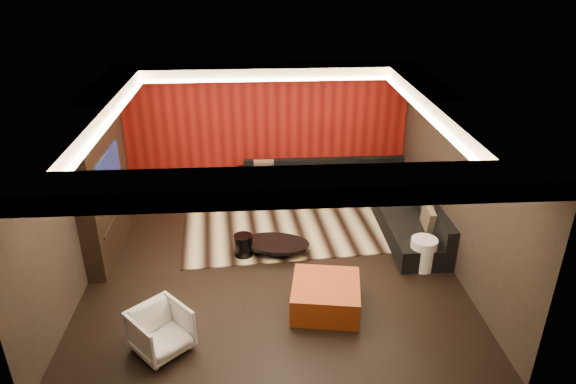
{
  "coord_description": "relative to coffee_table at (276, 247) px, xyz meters",
  "views": [
    {
      "loc": [
        -0.24,
        -7.42,
        4.89
      ],
      "look_at": [
        0.3,
        0.6,
        1.05
      ],
      "focal_mm": 32.0,
      "sensor_mm": 36.0,
      "label": 1
    }
  ],
  "objects": [
    {
      "name": "drum_stool",
      "position": [
        -0.58,
        -0.05,
        0.09
      ],
      "size": [
        0.42,
        0.42,
        0.38
      ],
      "primitive_type": "cylinder",
      "rotation": [
        0.0,
        0.0,
        0.37
      ],
      "color": "black",
      "rests_on": "rug"
    },
    {
      "name": "coffee_table",
      "position": [
        0.0,
        0.0,
        0.0
      ],
      "size": [
        1.41,
        1.41,
        0.2
      ],
      "primitive_type": "cylinder",
      "rotation": [
        0.0,
        0.0,
        -0.23
      ],
      "color": "black",
      "rests_on": "rug"
    },
    {
      "name": "wall_right",
      "position": [
        2.94,
        -0.31,
        1.28
      ],
      "size": [
        0.02,
        6.0,
        2.8
      ],
      "primitive_type": "cube",
      "color": "black",
      "rests_on": "ground"
    },
    {
      "name": "orange_ottoman",
      "position": [
        0.66,
        -1.59,
        0.1
      ],
      "size": [
        1.13,
        1.13,
        0.44
      ],
      "primitive_type": "cube",
      "rotation": [
        0.0,
        0.0,
        -0.16
      ],
      "color": "maroon",
      "rests_on": "floor"
    },
    {
      "name": "cove_right",
      "position": [
        2.29,
        -0.31,
        2.48
      ],
      "size": [
        0.08,
        4.8,
        0.04
      ],
      "primitive_type": "cube",
      "color": "#FFD899",
      "rests_on": "ground"
    },
    {
      "name": "white_side_table",
      "position": [
        2.43,
        -0.62,
        0.15
      ],
      "size": [
        0.52,
        0.52,
        0.55
      ],
      "primitive_type": "cylinder",
      "rotation": [
        0.0,
        0.0,
        0.21
      ],
      "color": "white",
      "rests_on": "floor"
    },
    {
      "name": "wall_left",
      "position": [
        -3.08,
        -0.31,
        1.28
      ],
      "size": [
        0.02,
        6.0,
        2.8
      ],
      "primitive_type": "cube",
      "color": "black",
      "rests_on": "ground"
    },
    {
      "name": "throw_pillows",
      "position": [
        1.82,
        1.35,
        0.5
      ],
      "size": [
        3.09,
        2.71,
        0.5
      ],
      "color": "#C0AC8C",
      "rests_on": "sectional_sofa"
    },
    {
      "name": "soffit_front",
      "position": [
        -0.07,
        -3.01,
        2.57
      ],
      "size": [
        6.0,
        0.6,
        0.22
      ],
      "primitive_type": "cube",
      "color": "silver",
      "rests_on": "ground"
    },
    {
      "name": "sectional_sofa",
      "position": [
        1.66,
        1.55,
        0.14
      ],
      "size": [
        3.65,
        3.5,
        0.75
      ],
      "color": "black",
      "rests_on": "floor"
    },
    {
      "name": "striped_pouf",
      "position": [
        -0.49,
        2.05,
        0.09
      ],
      "size": [
        0.85,
        0.85,
        0.38
      ],
      "primitive_type": "ellipsoid",
      "rotation": [
        0.0,
        0.0,
        0.27
      ],
      "color": "#B6A78D",
      "rests_on": "rug"
    },
    {
      "name": "cove_back",
      "position": [
        -0.07,
        2.05,
        2.48
      ],
      "size": [
        4.8,
        0.08,
        0.04
      ],
      "primitive_type": "cube",
      "color": "#FFD899",
      "rests_on": "ground"
    },
    {
      "name": "soffit_right",
      "position": [
        2.63,
        -0.31,
        2.57
      ],
      "size": [
        0.6,
        4.8,
        0.22
      ],
      "primitive_type": "cube",
      "color": "silver",
      "rests_on": "ground"
    },
    {
      "name": "rug",
      "position": [
        0.23,
        1.2,
        -0.11
      ],
      "size": [
        4.22,
        3.3,
        0.02
      ],
      "primitive_type": "cube",
      "rotation": [
        0.0,
        0.0,
        0.08
      ],
      "color": "beige",
      "rests_on": "floor"
    },
    {
      "name": "tv_screen",
      "position": [
        -2.76,
        0.29,
        1.33
      ],
      "size": [
        0.04,
        1.3,
        0.8
      ],
      "primitive_type": "cube",
      "color": "black",
      "rests_on": "ground"
    },
    {
      "name": "cove_left",
      "position": [
        -2.43,
        -0.31,
        2.48
      ],
      "size": [
        0.08,
        4.8,
        0.04
      ],
      "primitive_type": "cube",
      "color": "#FFD899",
      "rests_on": "ground"
    },
    {
      "name": "tv_surround",
      "position": [
        -2.92,
        0.29,
        0.98
      ],
      "size": [
        0.3,
        2.0,
        2.2
      ],
      "primitive_type": "cube",
      "color": "black",
      "rests_on": "ground"
    },
    {
      "name": "tv_shelf",
      "position": [
        -2.76,
        0.29,
        0.58
      ],
      "size": [
        0.04,
        1.6,
        0.04
      ],
      "primitive_type": "cube",
      "color": "black",
      "rests_on": "ground"
    },
    {
      "name": "floor",
      "position": [
        -0.07,
        -0.31,
        -0.13
      ],
      "size": [
        6.0,
        6.0,
        0.02
      ],
      "primitive_type": "cube",
      "color": "black",
      "rests_on": "ground"
    },
    {
      "name": "soffit_back",
      "position": [
        -0.07,
        2.39,
        2.57
      ],
      "size": [
        6.0,
        0.6,
        0.22
      ],
      "primitive_type": "cube",
      "color": "silver",
      "rests_on": "ground"
    },
    {
      "name": "wall_back",
      "position": [
        -0.07,
        2.7,
        1.28
      ],
      "size": [
        6.0,
        0.02,
        2.8
      ],
      "primitive_type": "cube",
      "color": "black",
      "rests_on": "ground"
    },
    {
      "name": "cove_front",
      "position": [
        -0.07,
        -2.67,
        2.48
      ],
      "size": [
        4.8,
        0.08,
        0.04
      ],
      "primitive_type": "cube",
      "color": "#FFD899",
      "rests_on": "ground"
    },
    {
      "name": "armchair",
      "position": [
        -1.63,
        -2.31,
        0.2
      ],
      "size": [
        0.97,
        0.97,
        0.63
      ],
      "primitive_type": "imported",
      "rotation": [
        0.0,
        0.0,
        0.73
      ],
      "color": "silver",
      "rests_on": "floor"
    },
    {
      "name": "soffit_left",
      "position": [
        -2.77,
        -0.31,
        2.57
      ],
      "size": [
        0.6,
        4.8,
        0.22
      ],
      "primitive_type": "cube",
      "color": "silver",
      "rests_on": "ground"
    },
    {
      "name": "ceiling",
      "position": [
        -0.07,
        -0.31,
        2.69
      ],
      "size": [
        6.0,
        6.0,
        0.02
      ],
      "primitive_type": "cube",
      "color": "silver",
      "rests_on": "ground"
    },
    {
      "name": "red_feature_wall",
      "position": [
        -0.07,
        2.66,
        1.28
      ],
      "size": [
        5.98,
        0.05,
        2.78
      ],
      "primitive_type": "cube",
      "color": "#6B0C0A",
      "rests_on": "ground"
    }
  ]
}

